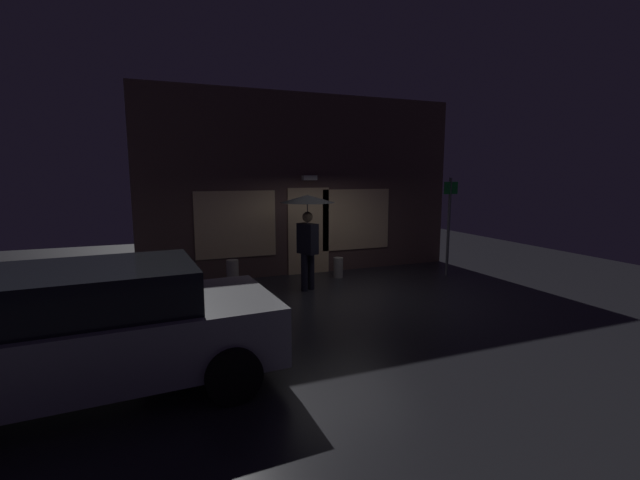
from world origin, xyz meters
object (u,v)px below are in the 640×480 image
(sidewalk_bollard_2, at_px, (233,275))
(sidewalk_bollard, at_px, (338,268))
(street_sign_post, at_px, (449,221))
(person_with_umbrella, at_px, (308,216))
(parked_car, at_px, (85,330))

(sidewalk_bollard_2, bearing_deg, sidewalk_bollard, 5.18)
(street_sign_post, distance_m, sidewalk_bollard, 3.00)
(person_with_umbrella, relative_size, parked_car, 0.47)
(street_sign_post, relative_size, sidewalk_bollard, 4.87)
(sidewalk_bollard, height_order, sidewalk_bollard_2, sidewalk_bollard_2)
(sidewalk_bollard, bearing_deg, person_with_umbrella, -143.52)
(street_sign_post, bearing_deg, person_with_umbrella, -179.59)
(sidewalk_bollard, distance_m, sidewalk_bollard_2, 2.65)
(person_with_umbrella, height_order, sidewalk_bollard, person_with_umbrella)
(sidewalk_bollard, bearing_deg, street_sign_post, -16.39)
(parked_car, relative_size, sidewalk_bollard_2, 6.53)
(parked_car, bearing_deg, street_sign_post, 20.15)
(parked_car, distance_m, sidewalk_bollard_2, 4.55)
(person_with_umbrella, distance_m, street_sign_post, 3.77)
(sidewalk_bollard_2, bearing_deg, person_with_umbrella, -20.24)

